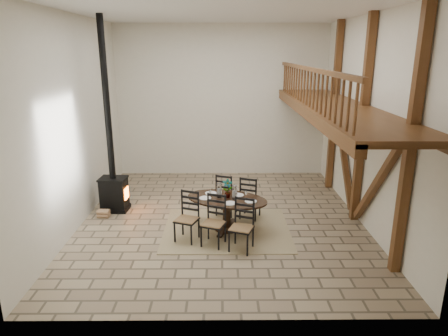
{
  "coord_description": "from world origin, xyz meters",
  "views": [
    {
      "loc": [
        -0.02,
        -9.44,
        4.16
      ],
      "look_at": [
        0.06,
        0.4,
        1.25
      ],
      "focal_mm": 32.0,
      "sensor_mm": 36.0,
      "label": 1
    }
  ],
  "objects_px": {
    "log_basket": "(118,188)",
    "wood_stove": "(112,171)",
    "log_stack": "(103,214)",
    "dining_table": "(225,215)"
  },
  "relations": [
    {
      "from": "wood_stove",
      "to": "log_stack",
      "type": "xyz_separation_m",
      "value": [
        -0.18,
        -0.48,
        -1.01
      ]
    },
    {
      "from": "log_basket",
      "to": "log_stack",
      "type": "distance_m",
      "value": 1.7
    },
    {
      "from": "wood_stove",
      "to": "log_stack",
      "type": "height_order",
      "value": "wood_stove"
    },
    {
      "from": "log_basket",
      "to": "log_stack",
      "type": "relative_size",
      "value": 1.78
    },
    {
      "from": "log_basket",
      "to": "wood_stove",
      "type": "bearing_deg",
      "value": -79.96
    },
    {
      "from": "dining_table",
      "to": "log_basket",
      "type": "relative_size",
      "value": 4.57
    },
    {
      "from": "dining_table",
      "to": "log_basket",
      "type": "xyz_separation_m",
      "value": [
        -3.17,
        2.57,
        -0.24
      ]
    },
    {
      "from": "dining_table",
      "to": "log_stack",
      "type": "distance_m",
      "value": 3.27
    },
    {
      "from": "dining_table",
      "to": "log_stack",
      "type": "relative_size",
      "value": 8.15
    },
    {
      "from": "wood_stove",
      "to": "log_basket",
      "type": "bearing_deg",
      "value": 104.21
    }
  ]
}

